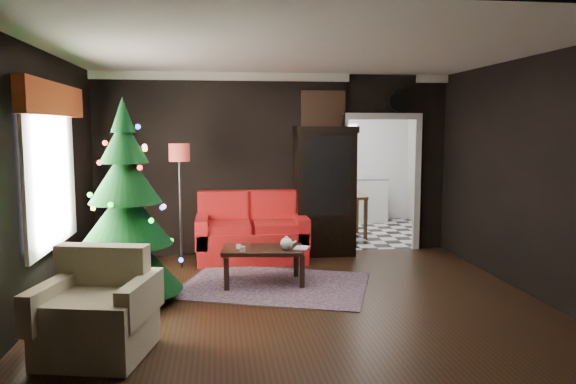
{
  "coord_description": "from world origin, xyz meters",
  "views": [
    {
      "loc": [
        -0.89,
        -6.07,
        1.96
      ],
      "look_at": [
        0.0,
        0.9,
        1.15
      ],
      "focal_mm": 34.5,
      "sensor_mm": 36.0,
      "label": 1
    }
  ],
  "objects": [
    {
      "name": "floor",
      "position": [
        0.0,
        0.0,
        0.0
      ],
      "size": [
        5.5,
        5.5,
        0.0
      ],
      "primitive_type": "plane",
      "color": "black",
      "rests_on": "ground"
    },
    {
      "name": "ceiling",
      "position": [
        0.0,
        0.0,
        2.8
      ],
      "size": [
        5.5,
        5.5,
        0.0
      ],
      "primitive_type": "plane",
      "rotation": [
        3.14,
        0.0,
        0.0
      ],
      "color": "white",
      "rests_on": "ground"
    },
    {
      "name": "wall_back",
      "position": [
        0.0,
        2.5,
        1.4
      ],
      "size": [
        5.5,
        0.0,
        5.5
      ],
      "primitive_type": "plane",
      "rotation": [
        1.57,
        0.0,
        0.0
      ],
      "color": "black",
      "rests_on": "ground"
    },
    {
      "name": "wall_front",
      "position": [
        0.0,
        -2.5,
        1.4
      ],
      "size": [
        5.5,
        0.0,
        5.5
      ],
      "primitive_type": "plane",
      "rotation": [
        -1.57,
        0.0,
        0.0
      ],
      "color": "black",
      "rests_on": "ground"
    },
    {
      "name": "wall_left",
      "position": [
        -2.75,
        0.0,
        1.4
      ],
      "size": [
        0.0,
        5.5,
        5.5
      ],
      "primitive_type": "plane",
      "rotation": [
        1.57,
        0.0,
        1.57
      ],
      "color": "black",
      "rests_on": "ground"
    },
    {
      "name": "wall_right",
      "position": [
        2.75,
        0.0,
        1.4
      ],
      "size": [
        0.0,
        5.5,
        5.5
      ],
      "primitive_type": "plane",
      "rotation": [
        1.57,
        0.0,
        -1.57
      ],
      "color": "black",
      "rests_on": "ground"
    },
    {
      "name": "doorway",
      "position": [
        1.7,
        2.5,
        1.05
      ],
      "size": [
        1.1,
        0.1,
        2.1
      ],
      "primitive_type": null,
      "color": "silver",
      "rests_on": "ground"
    },
    {
      "name": "left_window",
      "position": [
        -2.71,
        0.2,
        1.45
      ],
      "size": [
        0.05,
        1.6,
        1.4
      ],
      "primitive_type": "cube",
      "color": "white",
      "rests_on": "wall_left"
    },
    {
      "name": "valance",
      "position": [
        -2.63,
        0.2,
        2.27
      ],
      "size": [
        0.12,
        2.1,
        0.35
      ],
      "primitive_type": "cube",
      "color": "#A33918",
      "rests_on": "wall_left"
    },
    {
      "name": "kitchen_floor",
      "position": [
        1.7,
        4.0,
        0.0
      ],
      "size": [
        3.0,
        3.0,
        0.0
      ],
      "primitive_type": "plane",
      "color": "silver",
      "rests_on": "ground"
    },
    {
      "name": "kitchen_window",
      "position": [
        1.7,
        5.45,
        1.7
      ],
      "size": [
        0.7,
        0.06,
        0.7
      ],
      "primitive_type": "cube",
      "color": "white",
      "rests_on": "ground"
    },
    {
      "name": "rug",
      "position": [
        -0.21,
        0.65,
        0.01
      ],
      "size": [
        2.68,
        2.3,
        0.01
      ],
      "primitive_type": "cube",
      "rotation": [
        0.0,
        0.0,
        -0.33
      ],
      "color": "#32252E",
      "rests_on": "ground"
    },
    {
      "name": "loveseat",
      "position": [
        -0.4,
        2.05,
        0.5
      ],
      "size": [
        1.7,
        0.9,
        1.0
      ],
      "primitive_type": null,
      "color": "maroon",
      "rests_on": "ground"
    },
    {
      "name": "curio_cabinet",
      "position": [
        0.75,
        2.27,
        0.95
      ],
      "size": [
        0.9,
        0.45,
        1.9
      ],
      "primitive_type": null,
      "color": "black",
      "rests_on": "ground"
    },
    {
      "name": "floor_lamp",
      "position": [
        -1.41,
        1.72,
        0.83
      ],
      "size": [
        0.33,
        0.33,
        1.84
      ],
      "primitive_type": null,
      "rotation": [
        0.0,
        0.0,
        -0.06
      ],
      "color": "#252525",
      "rests_on": "ground"
    },
    {
      "name": "christmas_tree",
      "position": [
        -1.92,
        0.23,
        1.05
      ],
      "size": [
        1.4,
        1.4,
        2.34
      ],
      "primitive_type": null,
      "rotation": [
        0.0,
        0.0,
        -0.15
      ],
      "color": "black",
      "rests_on": "ground"
    },
    {
      "name": "armchair",
      "position": [
        -1.94,
        -1.31,
        0.46
      ],
      "size": [
        1.05,
        1.05,
        0.9
      ],
      "primitive_type": null,
      "rotation": [
        0.0,
        0.0,
        -0.23
      ],
      "color": "tan",
      "rests_on": "ground"
    },
    {
      "name": "coffee_table",
      "position": [
        -0.34,
        0.75,
        0.24
      ],
      "size": [
        1.07,
        0.71,
        0.45
      ],
      "primitive_type": null,
      "rotation": [
        0.0,
        0.0,
        -0.12
      ],
      "color": "black",
      "rests_on": "rug"
    },
    {
      "name": "teapot",
      "position": [
        -0.06,
        0.62,
        0.55
      ],
      "size": [
        0.21,
        0.21,
        0.16
      ],
      "primitive_type": null,
      "rotation": [
        0.0,
        0.0,
        -0.22
      ],
      "color": "white",
      "rests_on": "coffee_table"
    },
    {
      "name": "cup_a",
      "position": [
        -0.64,
        0.74,
        0.49
      ],
      "size": [
        0.08,
        0.08,
        0.05
      ],
      "primitive_type": "cylinder",
      "rotation": [
        0.0,
        0.0,
        0.35
      ],
      "color": "white",
      "rests_on": "coffee_table"
    },
    {
      "name": "cup_b",
      "position": [
        -0.6,
        0.59,
        0.49
      ],
      "size": [
        0.07,
        0.07,
        0.06
      ],
      "primitive_type": "cylinder",
      "rotation": [
        0.0,
        0.0,
        0.05
      ],
      "color": "silver",
      "rests_on": "coffee_table"
    },
    {
      "name": "book",
      "position": [
        0.06,
        0.67,
        0.58
      ],
      "size": [
        0.16,
        0.08,
        0.23
      ],
      "primitive_type": "imported",
      "rotation": [
        0.0,
        0.0,
        -0.38
      ],
      "color": "tan",
      "rests_on": "coffee_table"
    },
    {
      "name": "wall_clock",
      "position": [
        1.95,
        2.45,
        2.38
      ],
      "size": [
        0.32,
        0.32,
        0.06
      ],
      "primitive_type": "cylinder",
      "color": "white",
      "rests_on": "wall_back"
    },
    {
      "name": "painting",
      "position": [
        0.75,
        2.46,
        2.25
      ],
      "size": [
        0.62,
        0.05,
        0.52
      ],
      "primitive_type": "cube",
      "color": "#A0734B",
      "rests_on": "wall_back"
    },
    {
      "name": "kitchen_counter",
      "position": [
        1.7,
        5.2,
        0.45
      ],
      "size": [
        1.8,
        0.6,
        0.9
      ],
      "primitive_type": "cube",
      "color": "white",
      "rests_on": "ground"
    },
    {
      "name": "kitchen_table",
      "position": [
        1.4,
        3.7,
        0.38
      ],
      "size": [
        0.7,
        0.7,
        0.75
      ],
      "primitive_type": null,
      "color": "brown",
      "rests_on": "ground"
    }
  ]
}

